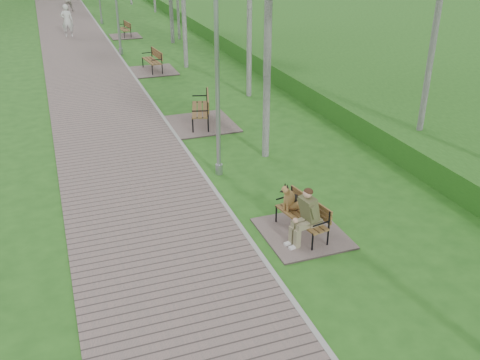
# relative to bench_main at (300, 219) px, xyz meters

# --- Properties ---
(ground) EXTENTS (120.00, 120.00, 0.00)m
(ground) POSITION_rel_bench_main_xyz_m (-1.04, -2.91, -0.39)
(ground) COLOR #265A1B
(ground) RESTS_ON ground
(walkway) EXTENTS (3.50, 67.00, 0.04)m
(walkway) POSITION_rel_bench_main_xyz_m (-2.79, 18.59, -0.37)
(walkway) COLOR #74645E
(walkway) RESTS_ON ground
(kerb) EXTENTS (0.10, 67.00, 0.05)m
(kerb) POSITION_rel_bench_main_xyz_m (-1.04, 18.59, -0.37)
(kerb) COLOR #999993
(kerb) RESTS_ON ground
(embankment) EXTENTS (14.00, 70.00, 1.60)m
(embankment) POSITION_rel_bench_main_xyz_m (10.96, 17.09, -0.39)
(embankment) COLOR #3B8326
(embankment) RESTS_ON ground
(bench_main) EXTENTS (1.63, 1.81, 1.42)m
(bench_main) POSITION_rel_bench_main_xyz_m (0.00, 0.00, 0.00)
(bench_main) COLOR #74645E
(bench_main) RESTS_ON ground
(bench_second) EXTENTS (2.01, 2.23, 1.23)m
(bench_second) POSITION_rel_bench_main_xyz_m (-0.05, 7.15, -0.16)
(bench_second) COLOR #74645E
(bench_second) RESTS_ON ground
(bench_third) EXTENTS (1.86, 2.06, 1.14)m
(bench_third) POSITION_rel_bench_main_xyz_m (-0.12, 14.30, -0.18)
(bench_third) COLOR #74645E
(bench_third) RESTS_ON ground
(bench_far) EXTENTS (1.63, 1.81, 1.00)m
(bench_far) POSITION_rel_bench_main_xyz_m (-0.03, 22.47, -0.21)
(bench_far) COLOR #74645E
(bench_far) RESTS_ON ground
(lamp_post_near) EXTENTS (0.18, 0.18, 4.75)m
(lamp_post_near) POSITION_rel_bench_main_xyz_m (-0.64, 3.42, 1.83)
(lamp_post_near) COLOR #94969B
(lamp_post_near) RESTS_ON ground
(lamp_post_second) EXTENTS (0.20, 0.20, 5.18)m
(lamp_post_second) POSITION_rel_bench_main_xyz_m (-0.90, 18.08, 2.03)
(lamp_post_second) COLOR #94969B
(lamp_post_second) RESTS_ON ground
(pedestrian_near) EXTENTS (0.72, 0.54, 1.79)m
(pedestrian_near) POSITION_rel_bench_main_xyz_m (-2.98, 23.36, 0.50)
(pedestrian_near) COLOR silver
(pedestrian_near) RESTS_ON ground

